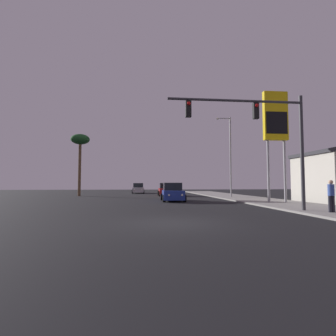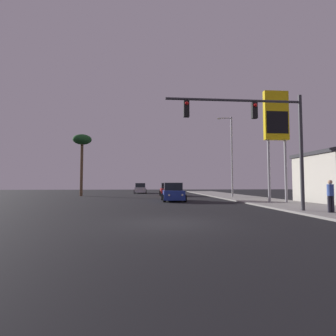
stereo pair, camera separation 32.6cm
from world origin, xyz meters
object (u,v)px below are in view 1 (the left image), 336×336
palm_tree_mid (80,142)px  car_blue (173,193)px  car_silver (138,189)px  street_lamp (229,152)px  pedestrian_on_sidewalk (331,195)px  traffic_light_mast (264,127)px  car_red (166,190)px  gas_station_sign (276,122)px

palm_tree_mid → car_blue: bearing=-44.6°
car_silver → street_lamp: bearing=123.1°
street_lamp → pedestrian_on_sidewalk: bearing=-89.9°
traffic_light_mast → street_lamp: street_lamp is taller
car_red → street_lamp: bearing=138.7°
street_lamp → gas_station_sign: 8.53m
street_lamp → palm_tree_mid: street_lamp is taller
car_blue → pedestrian_on_sidewalk: (6.99, -11.27, 0.27)m
car_red → car_blue: (-0.34, -10.40, 0.00)m
car_blue → palm_tree_mid: (-10.84, 10.69, 6.19)m
pedestrian_on_sidewalk → palm_tree_mid: palm_tree_mid is taller
car_blue → street_lamp: size_ratio=0.48×
palm_tree_mid → gas_station_sign: bearing=-37.8°
palm_tree_mid → street_lamp: bearing=-19.5°
car_silver → pedestrian_on_sidewalk: pedestrian_on_sidewalk is taller
traffic_light_mast → street_lamp: bearing=78.3°
car_red → car_silver: 10.41m
car_blue → pedestrian_on_sidewalk: size_ratio=2.60×
car_blue → pedestrian_on_sidewalk: 13.26m
gas_station_sign → pedestrian_on_sidewalk: gas_station_sign is taller
car_red → gas_station_sign: (7.66, -14.34, 5.86)m
car_blue → traffic_light_mast: size_ratio=0.56×
traffic_light_mast → palm_tree_mid: size_ratio=0.97×
car_red → pedestrian_on_sidewalk: 22.67m
gas_station_sign → pedestrian_on_sidewalk: (-1.01, -7.33, -5.58)m
pedestrian_on_sidewalk → palm_tree_mid: (-17.83, 21.96, 5.92)m
car_red → traffic_light_mast: 21.24m
street_lamp → pedestrian_on_sidewalk: 16.19m
traffic_light_mast → gas_station_sign: 7.64m
car_red → traffic_light_mast: size_ratio=0.56×
traffic_light_mast → car_blue: bearing=111.3°
car_blue → traffic_light_mast: 11.59m
gas_station_sign → street_lamp: bearing=97.2°
traffic_light_mast → pedestrian_on_sidewalk: bearing=-20.4°
car_silver → car_blue: bearing=99.3°
traffic_light_mast → street_lamp: size_ratio=0.86×
car_silver → street_lamp: size_ratio=0.48×
car_blue → gas_station_sign: (8.00, -3.94, 5.86)m
pedestrian_on_sidewalk → car_blue: bearing=121.8°
car_blue → car_silver: bearing=-78.2°
car_silver → traffic_light_mast: bearing=103.3°
car_blue → pedestrian_on_sidewalk: pedestrian_on_sidewalk is taller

